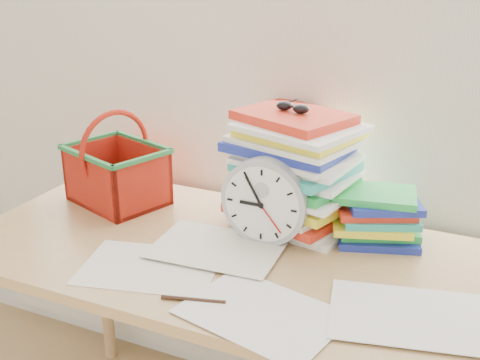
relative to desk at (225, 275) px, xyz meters
The scene contains 9 objects.
curtain 0.73m from the desk, 90.00° to the left, with size 2.40×0.01×2.50m, color silver.
desk is the anchor object (origin of this frame).
paper_stack 0.35m from the desk, 65.26° to the left, with size 0.34×0.28×0.32m, color white, non-canonical shape.
clock 0.23m from the desk, 48.22° to the left, with size 0.24×0.24×0.05m, color #A7ABB0.
sunglasses 0.49m from the desk, 69.91° to the left, with size 0.11×0.10×0.03m, color black, non-canonical shape.
book_stack 0.43m from the desk, 33.06° to the left, with size 0.24×0.18×0.14m, color white, non-canonical shape.
basket 0.51m from the desk, 161.01° to the left, with size 0.28×0.22×0.29m, color red, non-canonical shape.
pen 0.27m from the desk, 79.49° to the right, with size 0.01×0.01×0.15m, color black.
scattered_papers 0.08m from the desk, ahead, with size 1.26×0.42×0.02m, color white, non-canonical shape.
Camera 1 is at (0.63, 0.34, 1.49)m, focal length 45.00 mm.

